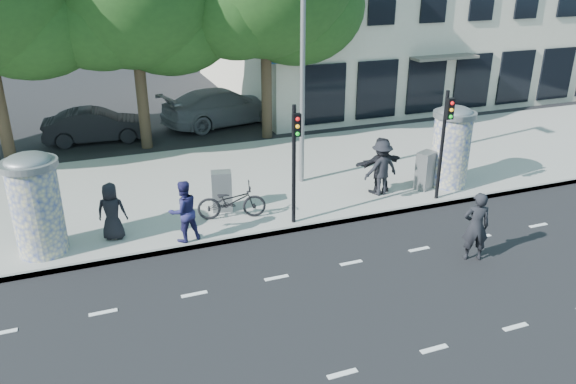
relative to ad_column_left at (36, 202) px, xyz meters
name	(u,v)px	position (x,y,z in m)	size (l,w,h in m)	color
ground	(379,292)	(7.20, -4.50, -1.54)	(120.00, 120.00, 0.00)	black
sidewalk	(271,178)	(7.20, 3.00, -1.46)	(40.00, 8.00, 0.15)	gray
curb	(317,225)	(7.20, -0.95, -1.46)	(40.00, 0.10, 0.16)	slate
lane_dash_near	(434,349)	(7.20, -6.70, -1.53)	(32.00, 0.12, 0.01)	silver
lane_dash_far	(351,263)	(7.20, -3.10, -1.53)	(32.00, 0.12, 0.01)	silver
ad_column_left	(36,202)	(0.00, 0.00, 0.00)	(1.36, 1.36, 2.65)	beige
ad_column_right	(451,144)	(12.40, 0.20, 0.00)	(1.36, 1.36, 2.65)	beige
traffic_pole_near	(295,153)	(6.60, -0.71, 0.69)	(0.22, 0.31, 3.40)	black
traffic_pole_far	(444,135)	(11.40, -0.71, 0.69)	(0.22, 0.31, 3.40)	black
street_lamp	(304,40)	(8.00, 2.13, 3.26)	(0.25, 0.93, 8.00)	slate
ped_a	(112,211)	(1.75, 0.13, -0.60)	(0.77, 0.50, 1.57)	black
ped_c	(184,211)	(3.51, -0.65, -0.55)	(0.82, 0.64, 1.68)	navy
ped_d	(381,168)	(9.90, 0.27, -0.51)	(1.14, 0.65, 1.76)	black
ped_f	(381,165)	(9.99, 0.45, -0.48)	(1.68, 0.60, 1.81)	black
man_road	(476,226)	(10.18, -3.99, -0.63)	(0.66, 0.44, 1.82)	black
bicycle	(232,201)	(5.04, 0.24, -0.87)	(1.96, 0.68, 1.03)	black
cabinet_left	(222,191)	(4.92, 0.86, -0.78)	(0.58, 0.42, 1.21)	slate
cabinet_right	(425,170)	(11.49, 0.18, -0.77)	(0.59, 0.43, 1.24)	slate
car_mid	(96,125)	(1.91, 9.72, -0.85)	(4.19, 1.46, 1.38)	black
car_right	(223,106)	(7.47, 10.45, -0.72)	(5.65, 2.29, 1.64)	slate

